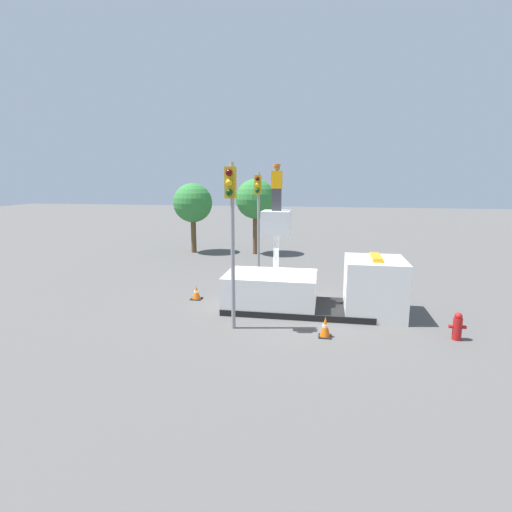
{
  "coord_description": "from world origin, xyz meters",
  "views": [
    {
      "loc": [
        0.99,
        -15.21,
        5.13
      ],
      "look_at": [
        -1.48,
        -1.16,
        2.37
      ],
      "focal_mm": 28.0,
      "sensor_mm": 36.0,
      "label": 1
    }
  ],
  "objects": [
    {
      "name": "traffic_light_across",
      "position": [
        -2.62,
        5.99,
        3.87
      ],
      "size": [
        0.34,
        0.57,
        5.47
      ],
      "color": "gray",
      "rests_on": "ground"
    },
    {
      "name": "tree_right_bg",
      "position": [
        -3.77,
        11.65,
        3.74
      ],
      "size": [
        2.69,
        2.69,
        5.13
      ],
      "color": "brown",
      "rests_on": "ground"
    },
    {
      "name": "tree_left_bg",
      "position": [
        -8.17,
        11.46,
        3.46
      ],
      "size": [
        2.7,
        2.7,
        4.85
      ],
      "color": "brown",
      "rests_on": "ground"
    },
    {
      "name": "traffic_cone_rear",
      "position": [
        -4.44,
        0.73,
        0.28
      ],
      "size": [
        0.47,
        0.47,
        0.6
      ],
      "color": "black",
      "rests_on": "ground"
    },
    {
      "name": "fire_hydrant",
      "position": [
        5.29,
        -2.07,
        0.45
      ],
      "size": [
        0.52,
        0.28,
        0.92
      ],
      "color": "red",
      "rests_on": "ground"
    },
    {
      "name": "traffic_light_pole",
      "position": [
        -2.07,
        -2.46,
        4.0
      ],
      "size": [
        0.34,
        0.57,
        5.66
      ],
      "color": "gray",
      "rests_on": "ground"
    },
    {
      "name": "ground_plane",
      "position": [
        0.0,
        0.0,
        0.0
      ],
      "size": [
        120.0,
        120.0,
        0.0
      ],
      "primitive_type": "plane",
      "color": "#565451"
    },
    {
      "name": "traffic_cone_curbside",
      "position": [
        1.08,
        -2.57,
        0.33
      ],
      "size": [
        0.43,
        0.43,
        0.7
      ],
      "color": "black",
      "rests_on": "ground"
    },
    {
      "name": "worker",
      "position": [
        -0.89,
        0.0,
        4.81
      ],
      "size": [
        0.4,
        0.26,
        1.75
      ],
      "color": "#38383D",
      "rests_on": "bucket_truck"
    },
    {
      "name": "bucket_truck",
      "position": [
        0.66,
        0.0,
        0.91
      ],
      "size": [
        6.88,
        2.42,
        3.93
      ],
      "color": "black",
      "rests_on": "ground"
    }
  ]
}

